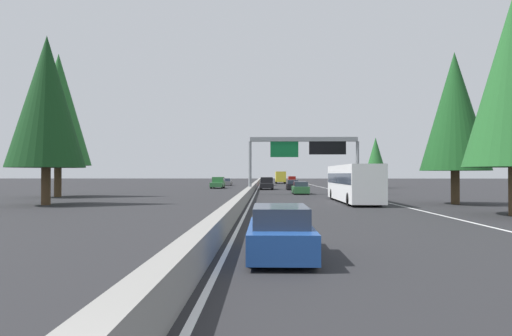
# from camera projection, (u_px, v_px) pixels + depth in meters

# --- Properties ---
(ground_plane) EXTENTS (320.00, 320.00, 0.00)m
(ground_plane) POSITION_uv_depth(u_px,v_px,m) (255.00, 191.00, 61.37)
(ground_plane) COLOR #262628
(median_barrier) EXTENTS (180.00, 0.56, 0.90)m
(median_barrier) POSITION_uv_depth(u_px,v_px,m) (256.00, 184.00, 81.38)
(median_barrier) COLOR gray
(median_barrier) RESTS_ON ground
(shoulder_stripe_right) EXTENTS (160.00, 0.16, 0.01)m
(shoulder_stripe_right) POSITION_uv_depth(u_px,v_px,m) (326.00, 188.00, 71.13)
(shoulder_stripe_right) COLOR silver
(shoulder_stripe_right) RESTS_ON ground
(shoulder_stripe_median) EXTENTS (160.00, 0.16, 0.01)m
(shoulder_stripe_median) POSITION_uv_depth(u_px,v_px,m) (258.00, 188.00, 71.37)
(shoulder_stripe_median) COLOR silver
(shoulder_stripe_median) RESTS_ON ground
(sign_gantry_overhead) EXTENTS (0.50, 12.68, 6.60)m
(sign_gantry_overhead) POSITION_uv_depth(u_px,v_px,m) (305.00, 149.00, 49.37)
(sign_gantry_overhead) COLOR gray
(sign_gantry_overhead) RESTS_ON ground
(sedan_mid_right) EXTENTS (4.40, 1.80, 1.47)m
(sedan_mid_right) POSITION_uv_depth(u_px,v_px,m) (280.00, 233.00, 12.41)
(sedan_mid_right) COLOR #1E4793
(sedan_mid_right) RESTS_ON ground
(bus_far_left) EXTENTS (11.50, 2.55, 3.10)m
(bus_far_left) POSITION_uv_depth(u_px,v_px,m) (353.00, 182.00, 35.83)
(bus_far_left) COLOR white
(bus_far_left) RESTS_ON ground
(pickup_near_right) EXTENTS (5.60, 2.00, 1.86)m
(pickup_near_right) POSITION_uv_depth(u_px,v_px,m) (267.00, 183.00, 66.33)
(pickup_near_right) COLOR black
(pickup_near_right) RESTS_ON ground
(minivan_mid_center) EXTENTS (5.00, 1.95, 1.69)m
(minivan_mid_center) POSITION_uv_depth(u_px,v_px,m) (292.00, 179.00, 121.81)
(minivan_mid_center) COLOR maroon
(minivan_mid_center) RESTS_ON ground
(box_truck_far_right) EXTENTS (8.50, 2.40, 2.95)m
(box_truck_far_right) POSITION_uv_depth(u_px,v_px,m) (280.00, 177.00, 105.75)
(box_truck_far_right) COLOR gold
(box_truck_far_right) RESTS_ON ground
(sedan_far_center) EXTENTS (4.40, 1.80, 1.47)m
(sedan_far_center) POSITION_uv_depth(u_px,v_px,m) (268.00, 182.00, 88.13)
(sedan_far_center) COLOR maroon
(sedan_far_center) RESTS_ON ground
(sedan_near_center) EXTENTS (4.40, 1.80, 1.47)m
(sedan_near_center) POSITION_uv_depth(u_px,v_px,m) (293.00, 185.00, 64.85)
(sedan_near_center) COLOR black
(sedan_near_center) RESTS_ON ground
(sedan_distant_a) EXTENTS (4.40, 1.80, 1.47)m
(sedan_distant_a) POSITION_uv_depth(u_px,v_px,m) (300.00, 188.00, 50.74)
(sedan_distant_a) COLOR #2D6B38
(sedan_distant_a) RESTS_ON ground
(oncoming_near) EXTENTS (4.40, 1.80, 1.47)m
(oncoming_near) POSITION_uv_depth(u_px,v_px,m) (227.00, 182.00, 87.82)
(oncoming_near) COLOR slate
(oncoming_near) RESTS_ON ground
(oncoming_far) EXTENTS (5.60, 2.00, 1.86)m
(oncoming_far) POSITION_uv_depth(u_px,v_px,m) (218.00, 183.00, 71.64)
(oncoming_far) COLOR #2D6B38
(oncoming_far) RESTS_ON ground
(conifer_right_near) EXTENTS (5.28, 5.28, 11.99)m
(conifer_right_near) POSITION_uv_depth(u_px,v_px,m) (455.00, 111.00, 33.85)
(conifer_right_near) COLOR #4C3823
(conifer_right_near) RESTS_ON ground
(conifer_right_mid) EXTENTS (3.75, 3.75, 8.52)m
(conifer_right_mid) POSITION_uv_depth(u_px,v_px,m) (376.00, 157.00, 72.62)
(conifer_right_mid) COLOR #4C3823
(conifer_right_mid) RESTS_ON ground
(conifer_left_foreground) EXTENTS (5.74, 5.74, 13.05)m
(conifer_left_foreground) POSITION_uv_depth(u_px,v_px,m) (46.00, 102.00, 33.10)
(conifer_left_foreground) COLOR #4C3823
(conifer_left_foreground) RESTS_ON ground
(conifer_left_near) EXTENTS (6.54, 6.54, 14.87)m
(conifer_left_near) POSITION_uv_depth(u_px,v_px,m) (58.00, 110.00, 44.61)
(conifer_left_near) COLOR #4C3823
(conifer_left_near) RESTS_ON ground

